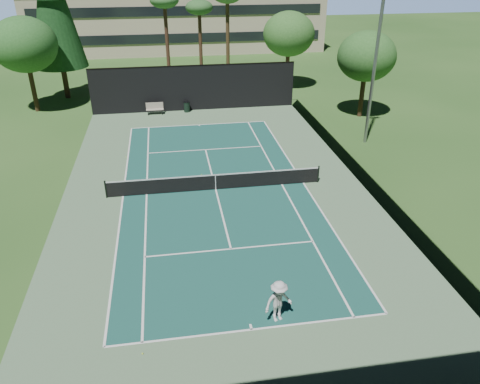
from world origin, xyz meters
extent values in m
plane|color=#2D5620|center=(0.00, 0.00, 0.00)|extent=(160.00, 160.00, 0.00)
cube|color=#5A7E58|center=(0.00, 0.00, 0.01)|extent=(18.00, 32.00, 0.01)
cube|color=#195046|center=(0.00, 0.00, 0.01)|extent=(10.97, 23.77, 0.01)
cube|color=white|center=(0.00, -11.88, 0.02)|extent=(10.97, 0.10, 0.01)
cube|color=white|center=(0.00, 11.88, 0.02)|extent=(10.97, 0.10, 0.01)
cube|color=white|center=(0.00, -6.40, 0.02)|extent=(8.23, 0.10, 0.01)
cube|color=white|center=(0.00, 6.40, 0.02)|extent=(8.23, 0.10, 0.01)
cube|color=white|center=(-5.49, 0.00, 0.02)|extent=(0.10, 23.77, 0.01)
cube|color=white|center=(5.49, 0.00, 0.02)|extent=(0.10, 23.77, 0.01)
cube|color=white|center=(-4.12, 0.00, 0.02)|extent=(0.10, 23.77, 0.01)
cube|color=white|center=(4.12, 0.00, 0.02)|extent=(0.10, 23.77, 0.01)
cube|color=white|center=(0.00, 0.00, 0.02)|extent=(0.10, 12.80, 0.01)
cube|color=white|center=(0.00, -11.73, 0.02)|extent=(0.10, 0.30, 0.01)
cube|color=white|center=(0.00, 11.73, 0.02)|extent=(0.10, 0.30, 0.01)
cylinder|color=black|center=(-6.40, 0.00, 0.55)|extent=(0.10, 0.10, 1.10)
cylinder|color=black|center=(6.40, 0.00, 0.55)|extent=(0.10, 0.10, 1.10)
cube|color=black|center=(0.00, 0.00, 0.50)|extent=(12.80, 0.02, 0.92)
cube|color=white|center=(0.00, 0.00, 0.98)|extent=(12.80, 0.04, 0.07)
cube|color=white|center=(0.00, 0.00, 0.50)|extent=(0.05, 0.03, 0.92)
cube|color=black|center=(0.00, 16.00, 2.00)|extent=(18.00, 0.04, 4.00)
cube|color=black|center=(0.00, -16.00, 2.00)|extent=(18.00, 0.04, 4.00)
cube|color=black|center=(9.00, 0.00, 2.00)|extent=(0.04, 32.00, 4.00)
cube|color=black|center=(-9.00, 0.00, 2.00)|extent=(0.04, 32.00, 4.00)
cube|color=black|center=(0.00, 16.00, 4.00)|extent=(18.00, 0.06, 0.06)
imported|color=silver|center=(1.12, -11.48, 0.91)|extent=(1.32, 0.98, 1.82)
sphere|color=#DAF036|center=(-4.09, -12.44, 0.03)|extent=(0.06, 0.06, 0.06)
sphere|color=#CDED35|center=(-0.66, 2.26, 0.03)|extent=(0.06, 0.06, 0.06)
sphere|color=yellow|center=(2.34, 1.66, 0.04)|extent=(0.08, 0.08, 0.08)
sphere|color=#D3F637|center=(-5.61, 5.93, 0.03)|extent=(0.06, 0.06, 0.06)
cube|color=#B9AD99|center=(-3.58, 15.27, 0.45)|extent=(1.50, 0.45, 0.05)
cube|color=#B8AB98|center=(-3.58, 15.47, 0.75)|extent=(1.50, 0.06, 0.55)
cube|color=black|center=(-4.18, 15.27, 0.21)|extent=(0.06, 0.40, 0.42)
cube|color=black|center=(-2.98, 15.27, 0.21)|extent=(0.06, 0.40, 0.42)
cylinder|color=black|center=(-0.77, 15.56, 0.45)|extent=(0.52, 0.52, 0.90)
cylinder|color=black|center=(-0.77, 15.56, 0.92)|extent=(0.56, 0.56, 0.05)
cylinder|color=#45301D|center=(-12.00, 22.00, 1.80)|extent=(0.50, 0.50, 3.60)
cylinder|color=#4C2F20|center=(-2.00, 24.00, 4.28)|extent=(0.36, 0.36, 8.55)
ellipsoid|color=#32662E|center=(-2.00, 24.00, 8.55)|extent=(2.80, 2.80, 1.54)
cylinder|color=#492F1F|center=(1.50, 26.00, 3.83)|extent=(0.36, 0.36, 7.65)
ellipsoid|color=#2C5A28|center=(1.50, 26.00, 7.65)|extent=(2.80, 2.80, 1.54)
cylinder|color=#4C3820|center=(4.00, 23.00, 4.50)|extent=(0.36, 0.36, 9.00)
cylinder|color=#4D3021|center=(10.00, 22.00, 1.76)|extent=(0.40, 0.40, 3.52)
ellipsoid|color=#316427|center=(10.00, 22.00, 5.44)|extent=(5.12, 5.12, 4.35)
cylinder|color=#432D1C|center=(14.00, 12.00, 1.65)|extent=(0.40, 0.40, 3.30)
ellipsoid|color=#2C6025|center=(14.00, 12.00, 5.10)|extent=(4.80, 4.80, 4.08)
cylinder|color=#45301D|center=(-14.00, 18.00, 1.87)|extent=(0.40, 0.40, 3.74)
ellipsoid|color=#296125|center=(-14.00, 18.00, 5.78)|extent=(5.44, 5.44, 4.62)
cube|color=beige|center=(0.00, 46.00, 4.00)|extent=(40.00, 12.00, 8.00)
cube|color=black|center=(0.00, 39.95, 2.40)|extent=(38.00, 0.15, 1.20)
cube|color=black|center=(0.00, 39.95, 5.80)|extent=(38.00, 0.15, 1.20)
cylinder|color=gray|center=(12.00, 6.00, 6.00)|extent=(0.24, 0.24, 12.00)
camera|label=1|loc=(-2.59, -25.03, 12.92)|focal=35.00mm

